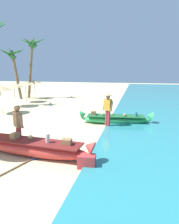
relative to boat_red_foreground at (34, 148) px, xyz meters
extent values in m
plane|color=beige|center=(-1.48, 0.75, -0.31)|extent=(80.00, 80.00, 0.00)
ellipsoid|color=red|center=(-0.01, 0.00, -0.04)|extent=(4.13, 1.04, 0.53)
cone|color=red|center=(1.98, -0.15, 0.27)|extent=(0.45, 0.47, 0.51)
cube|color=maroon|center=(-0.01, 0.00, 0.22)|extent=(3.48, 1.01, 0.04)
cube|color=#9E754C|center=(1.20, -0.04, 0.32)|extent=(0.33, 0.28, 0.20)
cylinder|color=silver|center=(0.53, -0.03, 0.38)|extent=(0.15, 0.15, 0.32)
sphere|color=tan|center=(-0.19, 0.13, 0.31)|extent=(0.17, 0.17, 0.17)
cube|color=#9E754C|center=(-0.77, 0.08, 0.33)|extent=(0.25, 0.33, 0.22)
ellipsoid|color=#38B760|center=(2.30, 4.94, -0.09)|extent=(3.79, 1.26, 0.44)
cone|color=#38B760|center=(0.51, 4.73, 0.18)|extent=(0.49, 0.54, 0.56)
cone|color=#38B760|center=(4.10, 5.15, 0.18)|extent=(0.49, 0.54, 0.56)
cube|color=#1E6435|center=(2.30, 4.94, 0.13)|extent=(3.20, 1.21, 0.04)
cylinder|color=#386699|center=(3.40, 4.99, 0.25)|extent=(0.13, 0.13, 0.24)
sphere|color=tan|center=(2.79, 4.87, 0.22)|extent=(0.18, 0.18, 0.18)
sphere|color=tan|center=(2.12, 5.01, 0.20)|extent=(0.14, 0.14, 0.14)
sphere|color=tan|center=(1.61, 4.74, 0.22)|extent=(0.17, 0.17, 0.17)
cube|color=#9E754C|center=(1.07, 4.83, 0.25)|extent=(0.29, 0.31, 0.23)
cylinder|color=#B2383D|center=(2.04, 4.03, 0.15)|extent=(0.14, 0.14, 0.91)
cylinder|color=#B2383D|center=(1.91, 4.09, 0.15)|extent=(0.14, 0.14, 0.91)
cube|color=gold|center=(1.97, 4.06, 0.89)|extent=(0.42, 0.36, 0.58)
cylinder|color=#9E7051|center=(2.17, 3.94, 0.84)|extent=(0.17, 0.22, 0.53)
cylinder|color=#9E7051|center=(1.76, 4.14, 0.84)|extent=(0.17, 0.22, 0.53)
sphere|color=#9E7051|center=(1.97, 4.06, 1.30)|extent=(0.22, 0.22, 0.22)
cylinder|color=tan|center=(1.97, 4.06, 1.38)|extent=(0.44, 0.44, 0.02)
cone|color=tan|center=(1.97, 4.06, 1.45)|extent=(0.26, 0.26, 0.12)
cylinder|color=#B2383D|center=(-0.88, 0.45, 0.14)|extent=(0.14, 0.14, 0.89)
cylinder|color=#B2383D|center=(-0.77, 0.37, 0.14)|extent=(0.14, 0.14, 0.89)
cube|color=#9E7051|center=(-0.83, 0.41, 0.87)|extent=(0.42, 0.39, 0.57)
cylinder|color=#9E7051|center=(-1.00, 0.57, 0.82)|extent=(0.19, 0.21, 0.52)
cylinder|color=#9E7051|center=(-0.63, 0.29, 0.82)|extent=(0.19, 0.21, 0.52)
sphere|color=#9E7051|center=(-0.83, 0.41, 1.27)|extent=(0.22, 0.22, 0.22)
cylinder|color=#8E6B47|center=(-5.59, 5.82, 0.64)|extent=(0.04, 0.04, 1.90)
cone|color=tan|center=(-5.59, 5.82, 1.44)|extent=(1.60, 1.60, 0.32)
cylinder|color=#8E6B47|center=(-6.23, 8.40, 0.64)|extent=(0.04, 0.04, 1.90)
cone|color=tan|center=(-6.23, 8.40, 1.44)|extent=(1.60, 1.60, 0.32)
cylinder|color=#8E6B47|center=(-6.57, 10.63, 0.64)|extent=(0.04, 0.04, 1.90)
cone|color=tan|center=(-6.57, 10.63, 1.44)|extent=(1.60, 1.60, 0.32)
cylinder|color=#8E6B47|center=(-6.97, 13.07, 0.64)|extent=(0.04, 0.04, 1.90)
cone|color=tan|center=(-6.97, 13.07, 1.44)|extent=(1.60, 1.60, 0.32)
cylinder|color=brown|center=(-8.47, 12.28, 2.09)|extent=(0.96, 0.28, 4.83)
cone|color=#23602D|center=(-8.40, 12.34, 4.33)|extent=(1.60, 0.57, 0.85)
cone|color=#23602D|center=(-8.53, 12.66, 4.36)|extent=(1.35, 1.63, 0.80)
cone|color=#23602D|center=(-9.08, 12.72, 4.25)|extent=(1.25, 1.75, 1.10)
cone|color=#23602D|center=(-9.26, 12.32, 4.21)|extent=(1.61, 0.48, 1.15)
cone|color=#23602D|center=(-9.12, 11.87, 4.23)|extent=(1.38, 1.68, 1.15)
cone|color=#23602D|center=(-8.62, 11.84, 4.33)|extent=(1.05, 1.79, 0.88)
cylinder|color=brown|center=(-7.48, 13.34, 2.64)|extent=(1.08, 0.28, 5.93)
cone|color=#23602D|center=(-6.54, 13.40, 5.40)|extent=(1.99, 0.58, 0.98)
cone|color=#23602D|center=(-6.88, 13.78, 5.45)|extent=(1.05, 1.75, 0.82)
cone|color=#23602D|center=(-7.28, 13.73, 5.46)|extent=(1.08, 1.60, 0.79)
cone|color=#23602D|center=(-7.61, 13.30, 5.36)|extent=(1.96, 0.51, 1.07)
cone|color=#23602D|center=(-7.30, 13.03, 5.29)|extent=(1.08, 1.30, 1.13)
cone|color=#23602D|center=(-6.76, 12.93, 5.39)|extent=(1.42, 1.73, 0.99)
cube|color=#C63838|center=(1.97, -0.43, -0.10)|extent=(0.56, 0.37, 0.41)
cylinder|color=#8E6B47|center=(-0.12, -0.94, -0.28)|extent=(0.48, 1.47, 0.05)
ellipsoid|color=#2D60B7|center=(0.10, -0.22, -0.28)|extent=(0.40, 0.29, 0.03)
camera|label=1|loc=(3.34, -5.86, 2.62)|focal=31.95mm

